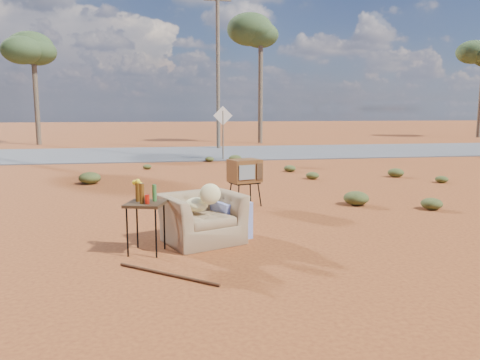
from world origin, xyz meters
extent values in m
plane|color=#954B1D|center=(0.00, 0.00, 0.00)|extent=(140.00, 140.00, 0.00)
cube|color=#565659|center=(0.00, 15.00, 0.02)|extent=(140.00, 7.00, 0.04)
imported|color=olive|center=(-0.44, 0.22, 0.51)|extent=(1.37, 1.14, 1.02)
ellipsoid|color=beige|center=(-0.51, 0.25, 0.59)|extent=(0.37, 0.37, 0.22)
ellipsoid|color=beige|center=(-0.31, 0.06, 0.79)|extent=(0.33, 0.16, 0.33)
cube|color=navy|center=(0.03, 0.52, 0.30)|extent=(0.73, 0.89, 0.60)
cube|color=black|center=(0.73, 2.83, 0.51)|extent=(0.66, 0.58, 0.03)
cylinder|color=black|center=(0.55, 2.56, 0.25)|extent=(0.03, 0.03, 0.51)
cylinder|color=black|center=(1.03, 2.72, 0.25)|extent=(0.03, 0.03, 0.51)
cylinder|color=black|center=(0.42, 2.93, 0.25)|extent=(0.03, 0.03, 0.51)
cylinder|color=black|center=(0.91, 3.10, 0.25)|extent=(0.03, 0.03, 0.51)
cube|color=brown|center=(0.73, 2.83, 0.76)|extent=(0.75, 0.66, 0.49)
cube|color=slate|center=(0.73, 2.56, 0.76)|extent=(0.36, 0.14, 0.30)
cube|color=#472D19|center=(1.01, 2.66, 0.76)|extent=(0.14, 0.06, 0.34)
cube|color=#3A2615|center=(-1.28, -0.22, 0.73)|extent=(0.65, 0.65, 0.04)
cylinder|color=black|center=(-1.53, -0.36, 0.36)|extent=(0.02, 0.02, 0.73)
cylinder|color=black|center=(-1.14, -0.47, 0.36)|extent=(0.02, 0.02, 0.73)
cylinder|color=black|center=(-1.41, 0.04, 0.36)|extent=(0.02, 0.02, 0.73)
cylinder|color=black|center=(-1.02, -0.08, 0.36)|extent=(0.02, 0.02, 0.73)
cylinder|color=#54310E|center=(-1.38, -0.13, 0.88)|extent=(0.07, 0.07, 0.27)
cylinder|color=#54310E|center=(-1.32, -0.29, 0.89)|extent=(0.07, 0.07, 0.29)
cylinder|color=#2D6029|center=(-1.15, -0.15, 0.87)|extent=(0.06, 0.06, 0.25)
cylinder|color=red|center=(-1.25, -0.33, 0.82)|extent=(0.07, 0.07, 0.14)
cylinder|color=silver|center=(-1.38, -0.02, 0.82)|extent=(0.08, 0.08, 0.15)
ellipsoid|color=yellow|center=(-1.38, -0.02, 0.98)|extent=(0.17, 0.17, 0.12)
cylinder|color=#4D2814|center=(-1.00, -1.23, 0.02)|extent=(1.23, 1.01, 0.04)
cylinder|color=brown|center=(1.50, 12.00, 1.00)|extent=(0.06, 0.06, 2.00)
cube|color=silver|center=(1.50, 12.00, 1.80)|extent=(0.78, 0.04, 0.78)
cylinder|color=brown|center=(-8.00, 22.00, 3.00)|extent=(0.28, 0.28, 6.00)
ellipsoid|color=#43592E|center=(-8.00, 22.00, 5.50)|extent=(3.20, 3.20, 2.20)
cylinder|color=brown|center=(5.00, 21.00, 3.50)|extent=(0.28, 0.28, 7.00)
ellipsoid|color=#43592E|center=(5.00, 21.00, 6.50)|extent=(3.20, 3.20, 2.20)
cylinder|color=brown|center=(2.00, 17.50, 4.00)|extent=(0.20, 0.20, 8.00)
cube|color=brown|center=(2.00, 17.50, 7.50)|extent=(1.40, 0.10, 0.10)
ellipsoid|color=#4B5224|center=(4.50, 1.80, 0.12)|extent=(0.44, 0.44, 0.24)
ellipsoid|color=#4B5224|center=(-3.00, 6.50, 0.17)|extent=(0.60, 0.60, 0.33)
ellipsoid|color=#4B5224|center=(6.80, 5.00, 0.10)|extent=(0.36, 0.36, 0.20)
ellipsoid|color=#4B5224|center=(3.20, 8.00, 0.11)|extent=(0.40, 0.40, 0.22)
ellipsoid|color=#4B5224|center=(-1.50, 9.50, 0.08)|extent=(0.30, 0.30, 0.17)
camera|label=1|loc=(-1.05, -6.92, 2.08)|focal=35.00mm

